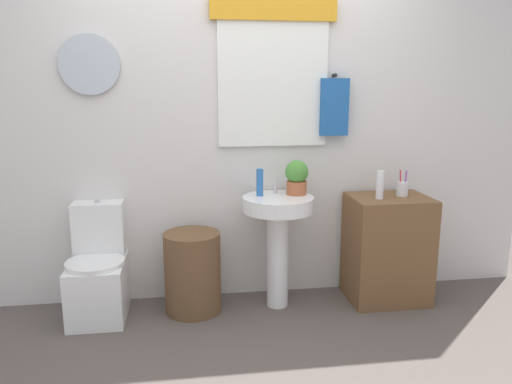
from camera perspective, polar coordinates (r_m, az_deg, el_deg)
ground_plane at (r=2.88m, az=0.74°, el=-20.14°), size 8.00×8.00×0.00m
back_wall at (r=3.58m, az=-2.03°, el=8.48°), size 4.40×0.18×2.60m
toilet at (r=3.57m, az=-17.57°, el=-8.89°), size 0.38×0.51×0.77m
laundry_hamper at (r=3.49m, az=-7.26°, el=-9.09°), size 0.39×0.39×0.56m
pedestal_sink at (r=3.45m, az=2.53°, el=-3.91°), size 0.49×0.49×0.79m
faucet at (r=3.50m, az=2.20°, el=0.68°), size 0.03×0.03×0.10m
wooden_cabinet at (r=3.74m, az=14.78°, el=-6.27°), size 0.55×0.44×0.77m
soap_bottle at (r=3.41m, az=0.43°, el=1.11°), size 0.05×0.05×0.19m
potted_plant at (r=3.46m, az=4.68°, el=1.75°), size 0.16×0.16×0.24m
lotion_bottle at (r=3.54m, az=14.01°, el=0.81°), size 0.05×0.05×0.20m
toothbrush_cup at (r=3.68m, az=16.41°, el=0.38°), size 0.08×0.08×0.19m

